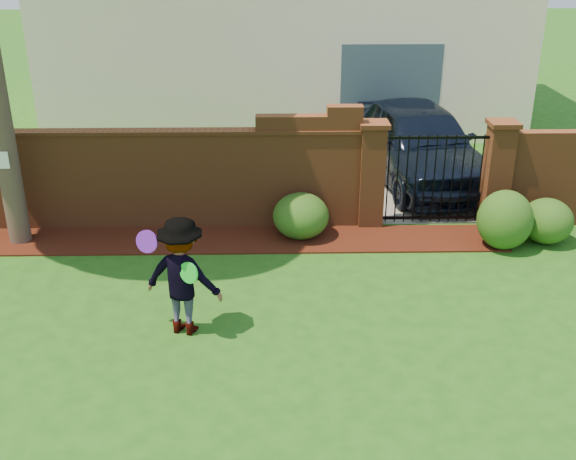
{
  "coord_description": "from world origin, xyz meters",
  "views": [
    {
      "loc": [
        0.72,
        -7.21,
        4.86
      ],
      "look_at": [
        0.89,
        1.4,
        1.05
      ],
      "focal_mm": 42.59,
      "sensor_mm": 36.0,
      "label": 1
    }
  ],
  "objects_px": {
    "frisbee_purple": "(147,242)",
    "frisbee_green": "(189,273)",
    "car": "(424,146)",
    "man": "(181,277)"
  },
  "relations": [
    {
      "from": "man",
      "to": "frisbee_purple",
      "type": "distance_m",
      "value": 0.65
    },
    {
      "from": "man",
      "to": "frisbee_purple",
      "type": "relative_size",
      "value": 5.48
    },
    {
      "from": "car",
      "to": "frisbee_green",
      "type": "bearing_deg",
      "value": -134.59
    },
    {
      "from": "frisbee_purple",
      "to": "frisbee_green",
      "type": "distance_m",
      "value": 0.65
    },
    {
      "from": "man",
      "to": "frisbee_purple",
      "type": "height_order",
      "value": "man"
    },
    {
      "from": "car",
      "to": "man",
      "type": "relative_size",
      "value": 3.0
    },
    {
      "from": "frisbee_green",
      "to": "frisbee_purple",
      "type": "bearing_deg",
      "value": 159.74
    },
    {
      "from": "frisbee_purple",
      "to": "frisbee_green",
      "type": "height_order",
      "value": "frisbee_purple"
    },
    {
      "from": "car",
      "to": "frisbee_purple",
      "type": "height_order",
      "value": "car"
    },
    {
      "from": "car",
      "to": "frisbee_purple",
      "type": "distance_m",
      "value": 7.26
    }
  ]
}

